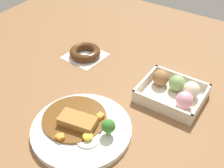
# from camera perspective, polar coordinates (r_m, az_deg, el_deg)

# --- Properties ---
(ground_plane) EXTENTS (1.60, 1.60, 0.00)m
(ground_plane) POSITION_cam_1_polar(r_m,az_deg,el_deg) (0.86, -2.21, -6.14)
(ground_plane) COLOR brown
(curry_plate) EXTENTS (0.28, 0.28, 0.07)m
(curry_plate) POSITION_cam_1_polar(r_m,az_deg,el_deg) (0.81, -6.08, -8.55)
(curry_plate) COLOR white
(curry_plate) RESTS_ON ground_plane
(donut_box) EXTENTS (0.19, 0.16, 0.06)m
(donut_box) POSITION_cam_1_polar(r_m,az_deg,el_deg) (0.92, 12.30, -1.37)
(donut_box) COLOR beige
(donut_box) RESTS_ON ground_plane
(chocolate_ring_donut) EXTENTS (0.15, 0.15, 0.03)m
(chocolate_ring_donut) POSITION_cam_1_polar(r_m,az_deg,el_deg) (1.10, -5.35, 6.23)
(chocolate_ring_donut) COLOR white
(chocolate_ring_donut) RESTS_ON ground_plane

